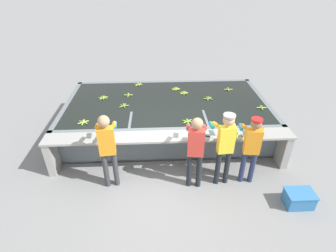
{
  "coord_description": "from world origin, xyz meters",
  "views": [
    {
      "loc": [
        -0.27,
        -4.52,
        4.06
      ],
      "look_at": [
        0.0,
        1.06,
        0.62
      ],
      "focal_mm": 28.0,
      "sensor_mm": 36.0,
      "label": 1
    }
  ],
  "objects_px": {
    "banana_bunch_floating_8": "(261,108)",
    "banana_bunch_floating_3": "(124,106)",
    "banana_bunch_floating_4": "(187,121)",
    "banana_bunch_floating_9": "(176,89)",
    "worker_1": "(196,147)",
    "banana_bunch_floating_1": "(128,95)",
    "banana_bunch_floating_5": "(138,84)",
    "banana_bunch_floating_2": "(103,98)",
    "crate": "(299,199)",
    "worker_2": "(225,143)",
    "banana_bunch_floating_10": "(83,122)",
    "knife_0": "(211,137)",
    "worker_3": "(251,145)",
    "banana_bunch_floating_0": "(208,98)",
    "banana_bunch_floating_7": "(184,93)",
    "banana_bunch_floating_6": "(228,89)",
    "banana_bunch_ledge_0": "(237,135)",
    "worker_0": "(107,145)"
  },
  "relations": [
    {
      "from": "banana_bunch_floating_7",
      "to": "knife_0",
      "type": "bearing_deg",
      "value": -81.12
    },
    {
      "from": "banana_bunch_floating_7",
      "to": "worker_1",
      "type": "bearing_deg",
      "value": -90.9
    },
    {
      "from": "banana_bunch_floating_2",
      "to": "banana_bunch_floating_5",
      "type": "relative_size",
      "value": 1.0
    },
    {
      "from": "banana_bunch_floating_10",
      "to": "banana_bunch_floating_0",
      "type": "bearing_deg",
      "value": 19.81
    },
    {
      "from": "banana_bunch_floating_10",
      "to": "banana_bunch_floating_6",
      "type": "bearing_deg",
      "value": 24.06
    },
    {
      "from": "worker_0",
      "to": "banana_bunch_floating_10",
      "type": "relative_size",
      "value": 6.09
    },
    {
      "from": "banana_bunch_floating_4",
      "to": "banana_bunch_floating_9",
      "type": "relative_size",
      "value": 1.01
    },
    {
      "from": "crate",
      "to": "banana_bunch_floating_4",
      "type": "bearing_deg",
      "value": 137.96
    },
    {
      "from": "worker_1",
      "to": "banana_bunch_floating_2",
      "type": "relative_size",
      "value": 5.93
    },
    {
      "from": "banana_bunch_floating_2",
      "to": "banana_bunch_floating_4",
      "type": "height_order",
      "value": "same"
    },
    {
      "from": "worker_2",
      "to": "banana_bunch_floating_10",
      "type": "distance_m",
      "value": 3.31
    },
    {
      "from": "worker_3",
      "to": "banana_bunch_floating_6",
      "type": "height_order",
      "value": "worker_3"
    },
    {
      "from": "banana_bunch_floating_0",
      "to": "crate",
      "type": "distance_m",
      "value": 3.39
    },
    {
      "from": "banana_bunch_floating_1",
      "to": "banana_bunch_floating_6",
      "type": "height_order",
      "value": "same"
    },
    {
      "from": "banana_bunch_floating_2",
      "to": "banana_bunch_floating_9",
      "type": "distance_m",
      "value": 2.14
    },
    {
      "from": "banana_bunch_floating_0",
      "to": "banana_bunch_floating_1",
      "type": "distance_m",
      "value": 2.26
    },
    {
      "from": "worker_1",
      "to": "banana_bunch_floating_9",
      "type": "relative_size",
      "value": 5.93
    },
    {
      "from": "banana_bunch_floating_9",
      "to": "banana_bunch_floating_5",
      "type": "bearing_deg",
      "value": 160.74
    },
    {
      "from": "banana_bunch_floating_9",
      "to": "worker_1",
      "type": "bearing_deg",
      "value": -86.85
    },
    {
      "from": "banana_bunch_floating_2",
      "to": "banana_bunch_floating_6",
      "type": "xyz_separation_m",
      "value": [
        3.63,
        0.4,
        0.0
      ]
    },
    {
      "from": "banana_bunch_floating_2",
      "to": "banana_bunch_floating_7",
      "type": "distance_m",
      "value": 2.29
    },
    {
      "from": "worker_2",
      "to": "worker_3",
      "type": "distance_m",
      "value": 0.56
    },
    {
      "from": "banana_bunch_floating_3",
      "to": "banana_bunch_floating_8",
      "type": "height_order",
      "value": "same"
    },
    {
      "from": "banana_bunch_floating_8",
      "to": "worker_1",
      "type": "bearing_deg",
      "value": -138.29
    },
    {
      "from": "worker_2",
      "to": "crate",
      "type": "distance_m",
      "value": 1.8
    },
    {
      "from": "banana_bunch_floating_10",
      "to": "crate",
      "type": "bearing_deg",
      "value": -22.94
    },
    {
      "from": "worker_3",
      "to": "banana_bunch_floating_5",
      "type": "height_order",
      "value": "worker_3"
    },
    {
      "from": "worker_0",
      "to": "banana_bunch_floating_1",
      "type": "bearing_deg",
      "value": 85.82
    },
    {
      "from": "banana_bunch_floating_5",
      "to": "crate",
      "type": "relative_size",
      "value": 0.51
    },
    {
      "from": "worker_3",
      "to": "banana_bunch_floating_5",
      "type": "distance_m",
      "value": 4.19
    },
    {
      "from": "banana_bunch_floating_1",
      "to": "banana_bunch_floating_5",
      "type": "bearing_deg",
      "value": 71.63
    },
    {
      "from": "knife_0",
      "to": "banana_bunch_floating_10",
      "type": "bearing_deg",
      "value": 165.43
    },
    {
      "from": "banana_bunch_floating_8",
      "to": "banana_bunch_floating_3",
      "type": "bearing_deg",
      "value": 175.43
    },
    {
      "from": "banana_bunch_floating_2",
      "to": "crate",
      "type": "xyz_separation_m",
      "value": [
        4.23,
        -3.23,
        -0.74
      ]
    },
    {
      "from": "worker_2",
      "to": "knife_0",
      "type": "distance_m",
      "value": 0.48
    },
    {
      "from": "banana_bunch_floating_1",
      "to": "banana_bunch_floating_4",
      "type": "xyz_separation_m",
      "value": [
        1.52,
        -1.55,
        -0.0
      ]
    },
    {
      "from": "banana_bunch_floating_1",
      "to": "banana_bunch_ledge_0",
      "type": "xyz_separation_m",
      "value": [
        2.54,
        -2.2,
        0.0
      ]
    },
    {
      "from": "banana_bunch_floating_5",
      "to": "worker_0",
      "type": "bearing_deg",
      "value": -97.5
    },
    {
      "from": "worker_0",
      "to": "worker_2",
      "type": "height_order",
      "value": "worker_0"
    },
    {
      "from": "banana_bunch_floating_10",
      "to": "knife_0",
      "type": "xyz_separation_m",
      "value": [
        2.9,
        -0.75,
        -0.01
      ]
    },
    {
      "from": "banana_bunch_floating_5",
      "to": "banana_bunch_ledge_0",
      "type": "xyz_separation_m",
      "value": [
        2.29,
        -2.96,
        0.0
      ]
    },
    {
      "from": "worker_0",
      "to": "banana_bunch_floating_1",
      "type": "distance_m",
      "value": 2.62
    },
    {
      "from": "worker_3",
      "to": "banana_bunch_floating_6",
      "type": "xyz_separation_m",
      "value": [
        0.23,
        2.88,
        -0.04
      ]
    },
    {
      "from": "banana_bunch_floating_8",
      "to": "banana_bunch_floating_0",
      "type": "bearing_deg",
      "value": 154.49
    },
    {
      "from": "banana_bunch_floating_4",
      "to": "banana_bunch_floating_9",
      "type": "bearing_deg",
      "value": 94.07
    },
    {
      "from": "banana_bunch_floating_6",
      "to": "banana_bunch_floating_9",
      "type": "height_order",
      "value": "same"
    },
    {
      "from": "banana_bunch_floating_7",
      "to": "banana_bunch_floating_10",
      "type": "bearing_deg",
      "value": -148.66
    },
    {
      "from": "banana_bunch_floating_6",
      "to": "crate",
      "type": "height_order",
      "value": "banana_bunch_floating_6"
    },
    {
      "from": "banana_bunch_floating_2",
      "to": "worker_1",
      "type": "bearing_deg",
      "value": -48.75
    },
    {
      "from": "banana_bunch_floating_10",
      "to": "knife_0",
      "type": "bearing_deg",
      "value": -14.57
    }
  ]
}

